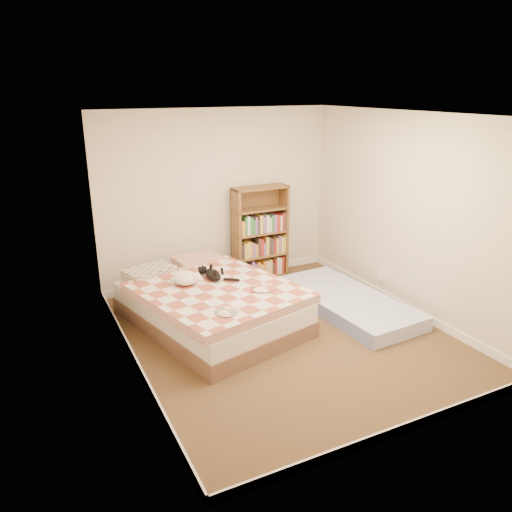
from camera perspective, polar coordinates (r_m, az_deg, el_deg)
name	(u,v)px	position (r m, az deg, el deg)	size (l,w,h in m)	color
room	(287,237)	(5.51, 3.55, 2.19)	(3.51, 4.01, 2.51)	#4C3120
bed	(209,303)	(6.14, -5.35, -5.35)	(2.01, 2.49, 0.58)	brown
bookshelf	(259,244)	(7.51, 0.40, 1.42)	(0.85, 0.30, 1.40)	brown
floor_mattress	(346,302)	(6.66, 10.27, -5.20)	(0.92, 2.05, 0.18)	#7D8FD0
black_cat	(212,274)	(6.16, -5.02, -2.04)	(0.28, 0.59, 0.13)	black
white_dog	(187,278)	(6.01, -7.94, -2.50)	(0.33, 0.35, 0.16)	white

